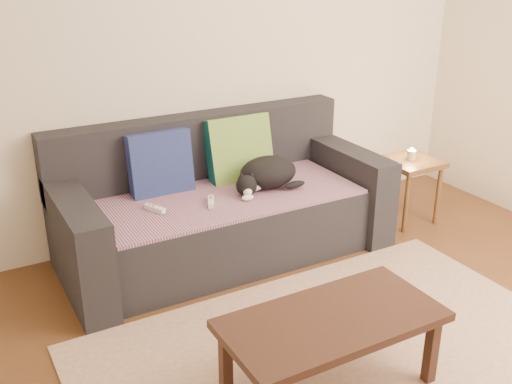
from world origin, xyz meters
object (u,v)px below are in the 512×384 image
cat (266,174)px  wii_remote_a (155,209)px  wii_remote_b (211,202)px  side_table (410,171)px  coffee_table (332,326)px  sofa (222,209)px

cat → wii_remote_a: size_ratio=3.36×
wii_remote_b → cat: bearing=-56.2°
cat → wii_remote_a: (-0.77, -0.00, -0.08)m
cat → wii_remote_b: bearing=-155.9°
side_table → coffee_table: side_table is taller
cat → wii_remote_b: size_ratio=3.36×
cat → wii_remote_b: cat is taller
side_table → wii_remote_b: bearing=178.2°
sofa → wii_remote_b: (-0.15, -0.17, 0.15)m
wii_remote_a → wii_remote_b: 0.34m
side_table → wii_remote_a: bearing=176.5°
wii_remote_b → coffee_table: bearing=-156.3°
wii_remote_b → side_table: 1.57m
wii_remote_b → side_table: bearing=-67.0°
cat → wii_remote_b: (-0.43, -0.07, -0.08)m
coffee_table → sofa: bearing=83.1°
cat → wii_remote_a: cat is taller
cat → wii_remote_a: bearing=-164.8°
cat → side_table: cat is taller
sofa → cat: size_ratio=4.17×
sofa → cat: (0.28, -0.10, 0.23)m
wii_remote_a → side_table: side_table is taller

